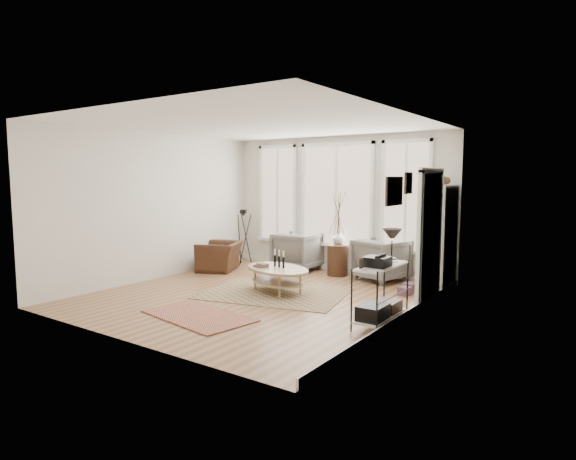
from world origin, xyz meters
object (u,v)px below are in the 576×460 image
Objects in this scene: bookcase at (442,238)px; low_shelf at (381,288)px; coffee_table at (277,273)px; armchair_left at (298,251)px; armchair_right at (381,260)px; accent_chair at (220,256)px; side_table at (338,234)px.

low_shelf is at bearing -91.28° from bookcase.
armchair_left is at bearing 113.31° from coffee_table.
low_shelf is at bearing 131.38° from armchair_right.
armchair_right is at bearing 82.95° from accent_chair.
low_shelf is 4.79m from accent_chair.
low_shelf is 1.43× the size of armchair_left.
low_shelf is 4.10m from armchair_left.
bookcase is 2.25× the size of armchair_left.
coffee_table is at bearing 42.71° from accent_chair.
armchair_left is 1.01× the size of armchair_right.
bookcase reaches higher than armchair_right.
coffee_table is at bearing 78.47° from armchair_right.
bookcase is at bearing 88.72° from low_shelf.
side_table is at bearing 176.83° from armchair_left.
side_table is 1.87× the size of accent_chair.
armchair_left is (-0.84, 1.95, 0.07)m from coffee_table.
accent_chair is (-4.50, 1.63, -0.20)m from low_shelf.
low_shelf is at bearing -17.04° from coffee_table.
armchair_right is (1.11, 1.98, 0.07)m from coffee_table.
low_shelf is 0.73× the size of side_table.
side_table is (0.17, 1.91, 0.51)m from coffee_table.
armchair_right is at bearing 172.43° from bookcase.
armchair_left reaches higher than coffee_table.
low_shelf is 3.37m from side_table.
armchair_left is 1.95m from armchair_right.
coffee_table is (-2.34, -1.82, -0.61)m from bookcase.
armchair_right is 0.51× the size of side_table.
side_table reaches higher than armchair_left.
bookcase is 4.69m from accent_chair.
accent_chair is (-1.38, -1.02, -0.11)m from armchair_left.
armchair_right reaches higher than coffee_table.
armchair_right is 0.95× the size of accent_chair.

